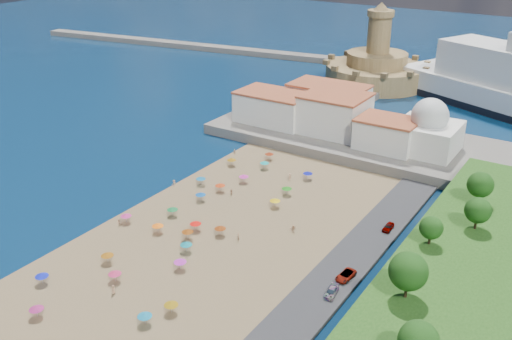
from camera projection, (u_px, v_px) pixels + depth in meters
The scene contains 11 objects.
ground at pixel (175, 241), 119.05m from camera, with size 700.00×700.00×0.00m, color #071938.
terrace at pixel (361, 140), 169.41m from camera, with size 90.00×36.00×3.00m, color #59544C.
jetty at pixel (343, 100), 207.31m from camera, with size 18.00×70.00×2.40m, color #59544C.
breakwater at pixel (205, 47), 290.57m from camera, with size 200.00×7.00×2.60m, color #59544C.
waterfront_buildings at pixel (323, 111), 173.81m from camera, with size 57.00×29.00×11.00m.
domed_building at pixel (428, 130), 154.88m from camera, with size 16.00×16.00×15.00m.
fortress at pixel (376, 68), 228.08m from camera, with size 40.00×40.00×32.40m.
beach_parasols at pixel (133, 256), 110.01m from camera, with size 32.58×115.67×2.20m.
beachgoers at pixel (163, 238), 118.31m from camera, with size 38.02×99.02×1.83m.
parked_cars at pixel (321, 303), 97.76m from camera, with size 2.69×77.07×1.37m.
hillside_trees at pixel (397, 297), 84.95m from camera, with size 15.84×107.34×8.04m.
Camera 1 is at (70.23, -76.91, 61.95)m, focal length 40.00 mm.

